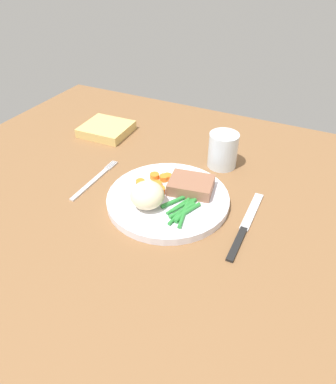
% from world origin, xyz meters
% --- Properties ---
extents(dining_table, '(1.20, 0.90, 0.02)m').
position_xyz_m(dining_table, '(0.00, 0.00, 0.01)').
color(dining_table, brown).
rests_on(dining_table, ground).
extents(dinner_plate, '(0.25, 0.25, 0.02)m').
position_xyz_m(dinner_plate, '(-0.01, -0.02, 0.03)').
color(dinner_plate, white).
rests_on(dinner_plate, dining_table).
extents(meat_portion, '(0.10, 0.08, 0.02)m').
position_xyz_m(meat_portion, '(0.03, 0.02, 0.05)').
color(meat_portion, '#936047').
rests_on(meat_portion, dinner_plate).
extents(mashed_potatoes, '(0.07, 0.07, 0.05)m').
position_xyz_m(mashed_potatoes, '(-0.03, -0.07, 0.06)').
color(mashed_potatoes, beige).
rests_on(mashed_potatoes, dinner_plate).
extents(carrot_slices, '(0.07, 0.07, 0.01)m').
position_xyz_m(carrot_slices, '(-0.05, 0.00, 0.04)').
color(carrot_slices, orange).
rests_on(carrot_slices, dinner_plate).
extents(green_beans, '(0.07, 0.11, 0.01)m').
position_xyz_m(green_beans, '(0.04, -0.05, 0.04)').
color(green_beans, '#2D8C38').
rests_on(green_beans, dinner_plate).
extents(fork, '(0.01, 0.17, 0.00)m').
position_xyz_m(fork, '(-0.19, -0.02, 0.02)').
color(fork, silver).
rests_on(fork, dining_table).
extents(knife, '(0.02, 0.20, 0.01)m').
position_xyz_m(knife, '(0.16, -0.02, 0.02)').
color(knife, black).
rests_on(knife, dining_table).
extents(water_glass, '(0.07, 0.07, 0.08)m').
position_xyz_m(water_glass, '(0.05, 0.16, 0.06)').
color(water_glass, silver).
rests_on(water_glass, dining_table).
extents(napkin, '(0.13, 0.12, 0.02)m').
position_xyz_m(napkin, '(-0.29, 0.18, 0.03)').
color(napkin, '#DBBC6B').
rests_on(napkin, dining_table).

